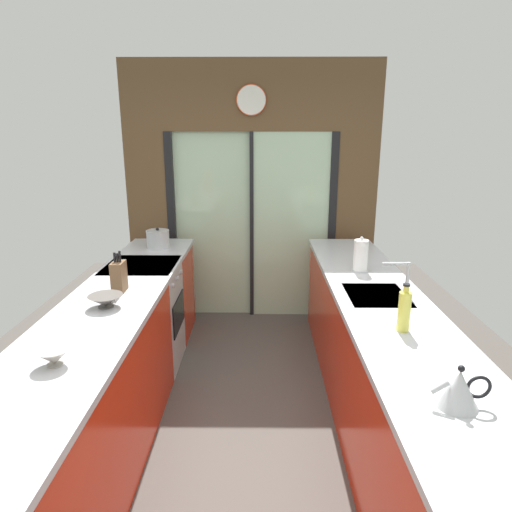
# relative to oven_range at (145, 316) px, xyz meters

# --- Properties ---
(ground_plane) EXTENTS (5.04, 7.60, 0.02)m
(ground_plane) POSITION_rel_oven_range_xyz_m (0.91, -0.65, -0.47)
(ground_plane) COLOR #4C4742
(back_wall_unit) EXTENTS (2.64, 0.12, 2.70)m
(back_wall_unit) POSITION_rel_oven_range_xyz_m (0.91, 1.15, 1.07)
(back_wall_unit) COLOR brown
(back_wall_unit) RESTS_ON ground_plane
(left_counter_run) EXTENTS (0.62, 3.80, 0.92)m
(left_counter_run) POSITION_rel_oven_range_xyz_m (-0.00, -1.12, 0.01)
(left_counter_run) COLOR red
(left_counter_run) RESTS_ON ground_plane
(right_counter_run) EXTENTS (0.62, 3.80, 0.92)m
(right_counter_run) POSITION_rel_oven_range_xyz_m (1.82, -0.95, 0.01)
(right_counter_run) COLOR red
(right_counter_run) RESTS_ON ground_plane
(sink_faucet) EXTENTS (0.19, 0.02, 0.23)m
(sink_faucet) POSITION_rel_oven_range_xyz_m (1.96, -0.70, 0.62)
(sink_faucet) COLOR #B7BABC
(sink_faucet) RESTS_ON right_counter_run
(oven_range) EXTENTS (0.60, 0.60, 0.92)m
(oven_range) POSITION_rel_oven_range_xyz_m (0.00, 0.00, 0.00)
(oven_range) COLOR #B7BABC
(oven_range) RESTS_ON ground_plane
(mixing_bowl_near) EXTENTS (0.17, 0.17, 0.09)m
(mixing_bowl_near) POSITION_rel_oven_range_xyz_m (0.02, -1.67, 0.51)
(mixing_bowl_near) COLOR gray
(mixing_bowl_near) RESTS_ON left_counter_run
(mixing_bowl_far) EXTENTS (0.22, 0.22, 0.08)m
(mixing_bowl_far) POSITION_rel_oven_range_xyz_m (0.02, -0.94, 0.51)
(mixing_bowl_far) COLOR #514C47
(mixing_bowl_far) RESTS_ON left_counter_run
(knife_block) EXTENTS (0.08, 0.14, 0.29)m
(knife_block) POSITION_rel_oven_range_xyz_m (0.02, -0.65, 0.57)
(knife_block) COLOR brown
(knife_block) RESTS_ON left_counter_run
(stock_pot) EXTENTS (0.22, 0.22, 0.20)m
(stock_pot) POSITION_rel_oven_range_xyz_m (0.02, 0.57, 0.55)
(stock_pot) COLOR #B7BABC
(stock_pot) RESTS_ON left_counter_run
(kettle) EXTENTS (0.25, 0.17, 0.18)m
(kettle) POSITION_rel_oven_range_xyz_m (1.80, -1.99, 0.54)
(kettle) COLOR #B7BABC
(kettle) RESTS_ON right_counter_run
(soap_bottle_far) EXTENTS (0.07, 0.07, 0.28)m
(soap_bottle_far) POSITION_rel_oven_range_xyz_m (1.80, -1.27, 0.58)
(soap_bottle_far) COLOR #D1CC4C
(soap_bottle_far) RESTS_ON right_counter_run
(paper_towel_roll) EXTENTS (0.13, 0.13, 0.28)m
(paper_towel_roll) POSITION_rel_oven_range_xyz_m (1.80, -0.16, 0.59)
(paper_towel_roll) COLOR #B7BABC
(paper_towel_roll) RESTS_ON right_counter_run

